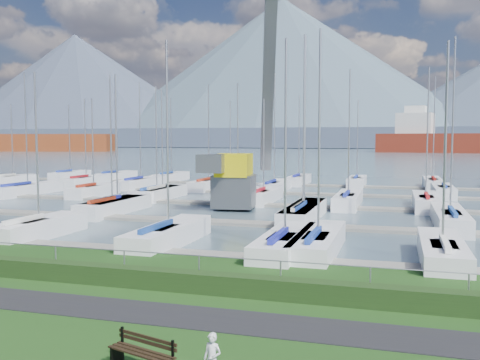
% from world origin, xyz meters
% --- Properties ---
extents(path, '(160.00, 2.00, 0.04)m').
position_xyz_m(path, '(0.00, -3.00, 0.01)').
color(path, black).
rests_on(path, grass).
extents(water, '(800.00, 540.00, 0.20)m').
position_xyz_m(water, '(0.00, 260.00, -0.40)').
color(water, '#485D69').
extents(hedge, '(80.00, 0.70, 0.70)m').
position_xyz_m(hedge, '(0.00, -0.40, 0.35)').
color(hedge, '#1D3513').
rests_on(hedge, grass).
extents(fence, '(80.00, 0.04, 0.04)m').
position_xyz_m(fence, '(0.00, 0.00, 1.20)').
color(fence, gray).
rests_on(fence, grass).
extents(foothill, '(900.00, 80.00, 12.00)m').
position_xyz_m(foothill, '(0.00, 330.00, 6.00)').
color(foothill, '#454F65').
rests_on(foothill, water).
extents(mountains, '(1190.00, 360.00, 115.00)m').
position_xyz_m(mountains, '(7.35, 404.62, 46.68)').
color(mountains, '#3E495B').
rests_on(mountains, water).
extents(docks, '(90.00, 41.60, 0.25)m').
position_xyz_m(docks, '(0.00, 26.00, -0.22)').
color(docks, gray).
rests_on(docks, water).
extents(bench_right, '(1.84, 0.92, 0.85)m').
position_xyz_m(bench_right, '(3.18, -6.78, 0.42)').
color(bench_right, black).
rests_on(bench_right, grass).
extents(person, '(0.49, 0.38, 1.21)m').
position_xyz_m(person, '(4.88, -6.76, 0.61)').
color(person, silver).
rests_on(person, grass).
extents(crane, '(6.25, 13.22, 22.35)m').
position_xyz_m(crane, '(-3.34, 24.37, 5.33)').
color(crane, slate).
rests_on(crane, water).
extents(cargo_ship_west, '(88.59, 38.76, 21.50)m').
position_xyz_m(cargo_ship_west, '(-162.40, 187.82, 3.67)').
color(cargo_ship_west, maroon).
rests_on(cargo_ship_west, water).
extents(sailboat_fleet, '(75.60, 49.24, 13.34)m').
position_xyz_m(sailboat_fleet, '(-2.54, 28.14, 5.46)').
color(sailboat_fleet, maroon).
rests_on(sailboat_fleet, water).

